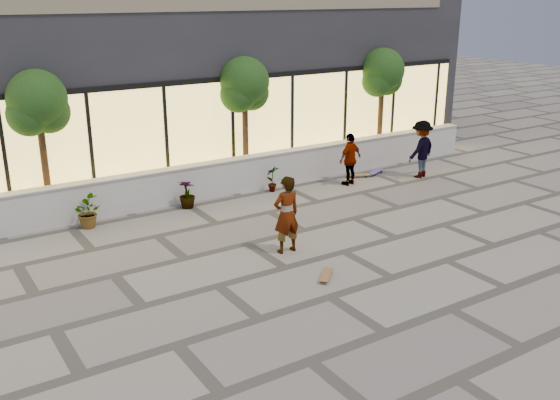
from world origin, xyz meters
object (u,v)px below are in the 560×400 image
tree_east (382,75)px  skateboard_right_far (376,172)px  skater_right_far (421,149)px  tree_mideast (245,88)px  tree_midwest (38,106)px  skater_right_near (350,159)px  skateboard_right_near (358,175)px  skater_center (286,215)px  skateboard_center (326,275)px

tree_east → skateboard_right_far: (-1.42, -1.50, -2.90)m
skater_right_far → skateboard_right_far: (-0.97, 1.01, -0.84)m
tree_mideast → tree_midwest: bearing=180.0°
skater_right_near → skateboard_right_near: size_ratio=2.06×
tree_mideast → skater_center: size_ratio=2.15×
tree_midwest → skater_right_near: size_ratio=2.40×
tree_midwest → skateboard_right_far: size_ratio=4.59×
tree_midwest → skater_center: 6.99m
tree_east → skateboard_right_far: tree_east is taller
tree_east → skater_center: bearing=-144.5°
tree_midwest → skateboard_center: bearing=-60.4°
skater_right_far → skateboard_right_near: bearing=-44.6°
tree_east → skateboard_right_far: size_ratio=4.59×
tree_east → skateboard_center: (-7.55, -6.96, -2.91)m
skater_right_far → tree_mideast: bearing=-40.5°
tree_mideast → skater_right_far: tree_mideast is taller
tree_midwest → skater_right_near: tree_midwest is taller
skater_center → skater_right_near: (4.58, 3.38, -0.09)m
tree_midwest → tree_mideast: (6.00, 0.00, 0.00)m
tree_east → skater_right_far: (-0.44, -2.51, -2.06)m
tree_midwest → tree_east: (11.50, 0.00, 0.00)m
skateboard_center → skateboard_right_near: (5.38, 5.46, 0.01)m
skateboard_center → skateboard_right_near: bearing=2.3°
skateboard_center → skateboard_right_far: 8.21m
skateboard_right_far → skater_right_far: bearing=-70.1°
tree_mideast → skateboard_right_far: 5.23m
skateboard_right_near → skater_center: bearing=-120.1°
skateboard_right_far → skateboard_center: bearing=-162.3°
tree_mideast → tree_east: 5.50m
tree_east → skater_center: (-7.48, -5.33, -2.07)m
skater_right_far → skateboard_right_near: (-1.72, 1.01, -0.85)m
skater_right_far → tree_midwest: bearing=-26.8°
skater_right_far → skateboard_right_far: bearing=-60.2°
tree_mideast → skater_right_far: size_ratio=2.11×
skater_right_near → skateboard_center: (-4.65, -5.01, -0.74)m
tree_mideast → skateboard_right_far: bearing=-20.2°
tree_midwest → skateboard_right_near: 9.89m
tree_midwest → skater_right_near: bearing=-12.8°
tree_midwest → skater_right_far: tree_midwest is taller
skater_right_near → skateboard_right_near: bearing=-161.1°
skater_center → skater_right_far: size_ratio=0.98×
tree_mideast → skateboard_center: tree_mideast is taller
tree_mideast → tree_east: bearing=0.0°
skateboard_right_near → skateboard_right_far: 0.75m
tree_east → skateboard_right_near: 3.92m
skateboard_right_near → skateboard_right_far: size_ratio=0.93×
skater_right_near → skateboard_center: size_ratio=2.50×
skater_center → skateboard_center: bearing=88.1°
tree_east → skateboard_center: bearing=-137.3°
tree_east → skater_right_near: bearing=-146.1°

